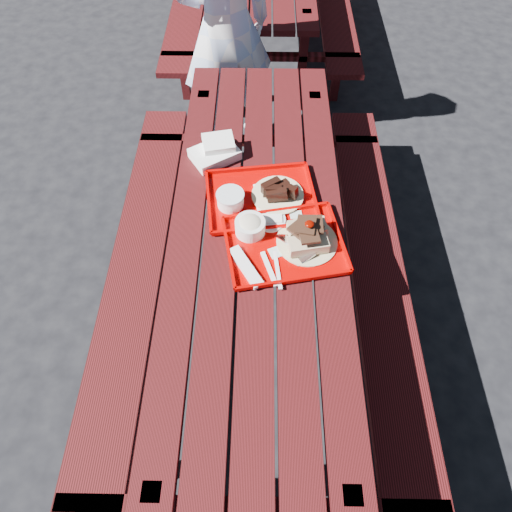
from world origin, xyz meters
name	(u,v)px	position (x,y,z in m)	size (l,w,h in m)	color
ground	(256,319)	(0.00, 0.00, 0.00)	(60.00, 60.00, 0.00)	black
picnic_table_near	(257,262)	(0.00, 0.00, 0.56)	(1.41, 2.40, 0.75)	#4B0E11
near_tray	(283,237)	(0.11, -0.03, 0.79)	(0.53, 0.45, 0.15)	#AF0200
far_tray	(260,198)	(0.01, 0.19, 0.77)	(0.52, 0.43, 0.08)	#B40100
white_cloth	(216,151)	(-0.20, 0.47, 0.79)	(0.26, 0.24, 0.09)	white
person	(226,28)	(-0.20, 1.48, 0.83)	(0.60, 0.40, 1.66)	#C2D6FF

